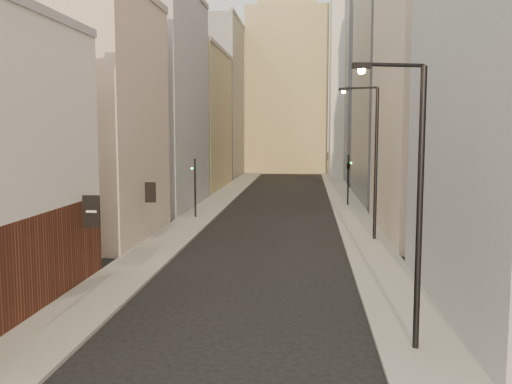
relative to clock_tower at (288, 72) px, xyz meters
name	(u,v)px	position (x,y,z in m)	size (l,w,h in m)	color
sidewalk_left	(229,192)	(-5.50, -37.00, -17.56)	(3.00, 140.00, 0.15)	gray
sidewalk_right	(340,193)	(7.50, -37.00, -17.56)	(3.00, 140.00, 0.15)	gray
left_bldg_beige	(88,120)	(-11.00, -66.00, -9.63)	(8.00, 12.00, 16.00)	tan
left_bldg_grey	(152,102)	(-11.00, -50.00, -7.63)	(8.00, 16.00, 20.00)	gray
left_bldg_tan	(191,121)	(-11.00, -32.00, -9.13)	(8.00, 18.00, 17.00)	#998961
left_bldg_wingrid	(216,101)	(-11.00, -12.00, -5.63)	(8.00, 20.00, 24.00)	gray
right_bldg_beige	(443,92)	(13.00, -62.00, -7.63)	(8.00, 16.00, 20.00)	tan
right_bldg_wingrid	(399,75)	(13.00, -42.00, -4.63)	(8.00, 20.00, 26.00)	gray
highrise	(412,7)	(19.00, -14.00, 8.02)	(21.00, 23.00, 51.20)	gray
clock_tower	(288,72)	(0.00, 0.00, 0.00)	(14.00, 14.00, 44.90)	#998961
white_tower	(357,56)	(11.00, -14.00, 0.97)	(8.00, 8.00, 41.50)	silver
streetlamp_near	(413,191)	(7.01, -84.67, -12.26)	(2.41, 0.87, 9.41)	black
streetlamp_mid	(372,154)	(7.86, -65.28, -11.84)	(2.59, 0.95, 10.15)	black
traffic_light_left	(195,178)	(-5.63, -56.91, -14.20)	(0.56, 0.46, 5.00)	black
traffic_light_right	(348,168)	(7.57, -48.00, -13.90)	(0.67, 0.67, 5.00)	black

